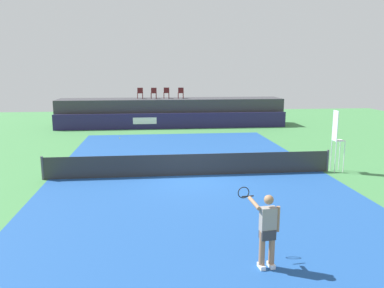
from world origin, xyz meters
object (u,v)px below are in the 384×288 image
spectator_chair_center (166,92)px  spectator_chair_right (181,92)px  spectator_chair_left (154,93)px  net_post_far (328,161)px  spectator_chair_far_left (140,93)px  tennis_player (267,228)px  net_post_near (42,168)px  tennis_ball (120,138)px  umpire_chair (337,137)px

spectator_chair_center → spectator_chair_right: size_ratio=1.00×
spectator_chair_left → net_post_far: 17.14m
spectator_chair_far_left → tennis_player: size_ratio=0.50×
net_post_near → net_post_far: (12.40, 0.00, 0.00)m
spectator_chair_right → net_post_near: size_ratio=0.89×
tennis_player → tennis_ball: bearing=104.9°
spectator_chair_left → tennis_player: size_ratio=0.50×
spectator_chair_left → spectator_chair_right: (2.18, -0.00, 0.00)m
spectator_chair_left → tennis_ball: 6.70m
spectator_chair_right → spectator_chair_center: bearing=170.1°
spectator_chair_far_left → tennis_ball: size_ratio=13.06×
spectator_chair_left → spectator_chair_right: bearing=-0.1°
umpire_chair → net_post_far: bearing=179.7°
spectator_chair_far_left → net_post_near: 15.88m
spectator_chair_far_left → spectator_chair_right: same height
spectator_chair_center → umpire_chair: spectator_chair_center is taller
spectator_chair_center → umpire_chair: 16.92m
umpire_chair → net_post_near: bearing=180.0°
tennis_ball → tennis_player: bearing=-75.1°
spectator_chair_far_left → spectator_chair_right: size_ratio=1.00×
spectator_chair_left → spectator_chair_right: 2.18m
umpire_chair → net_post_near: (-12.74, 0.00, -1.09)m
spectator_chair_left → tennis_ball: size_ratio=13.06×
spectator_chair_left → tennis_ball: bearing=-112.6°
spectator_chair_center → net_post_far: spectator_chair_center is taller
spectator_chair_far_left → spectator_chair_left: same height
spectator_chair_far_left → tennis_player: bearing=-81.7°
spectator_chair_left → net_post_far: bearing=-63.4°
spectator_chair_far_left → umpire_chair: size_ratio=0.32×
spectator_chair_right → umpire_chair: spectator_chair_right is taller
net_post_near → umpire_chair: bearing=-0.0°
spectator_chair_far_left → umpire_chair: (9.03, -15.28, -1.11)m
spectator_chair_far_left → umpire_chair: 17.78m
spectator_chair_left → umpire_chair: spectator_chair_left is taller
spectator_chair_center → net_post_near: size_ratio=0.89×
spectator_chair_center → spectator_chair_far_left: bearing=-176.7°
spectator_chair_far_left → spectator_chair_right: bearing=-1.4°
tennis_ball → net_post_far: bearing=-43.7°
spectator_chair_far_left → spectator_chair_left: (1.09, -0.08, 0.00)m
spectator_chair_center → net_post_far: 16.89m
spectator_chair_far_left → tennis_ball: spectator_chair_far_left is taller
net_post_near → tennis_ball: 9.85m
umpire_chair → net_post_near: size_ratio=2.76×
net_post_near → spectator_chair_center: bearing=69.3°
spectator_chair_far_left → spectator_chair_center: same height
net_post_far → tennis_player: bearing=-123.2°
net_post_near → net_post_far: size_ratio=1.00×
spectator_chair_right → umpire_chair: (5.76, -15.20, -1.11)m
net_post_far → tennis_ball: 13.79m
spectator_chair_right → umpire_chair: size_ratio=0.32×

